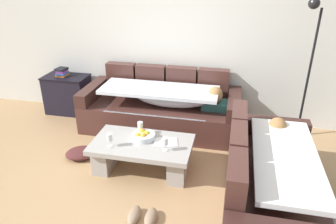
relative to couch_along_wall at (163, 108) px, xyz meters
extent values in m
plane|color=#A88257|center=(-0.08, -1.62, -0.33)|extent=(14.00, 14.00, 0.00)
cube|color=silver|center=(-0.08, 0.53, 1.02)|extent=(9.00, 0.10, 2.70)
cube|color=#472822|center=(-0.04, -0.02, -0.12)|extent=(2.33, 0.92, 0.42)
cube|color=#472822|center=(-0.78, 0.36, 0.32)|extent=(0.46, 0.16, 0.46)
cube|color=#472822|center=(-0.28, 0.36, 0.32)|extent=(0.46, 0.16, 0.46)
cube|color=#472822|center=(0.21, 0.36, 0.32)|extent=(0.46, 0.16, 0.46)
cube|color=#472822|center=(0.70, 0.36, 0.32)|extent=(0.46, 0.16, 0.46)
cube|color=#38201B|center=(-1.11, -0.02, 0.19)|extent=(0.18, 0.92, 0.20)
cube|color=#38201B|center=(1.04, -0.02, 0.19)|extent=(0.18, 0.92, 0.20)
cube|color=#2D6660|center=(0.77, -0.03, 0.14)|extent=(0.36, 0.28, 0.11)
sphere|color=#936B4C|center=(0.77, -0.07, 0.30)|extent=(0.21, 0.21, 0.21)
sphere|color=#9E7042|center=(0.77, -0.07, 0.33)|extent=(0.20, 0.20, 0.20)
ellipsoid|color=silver|center=(0.15, -0.07, 0.23)|extent=(1.10, 0.44, 0.28)
cube|color=silver|center=(-0.04, -0.09, 0.33)|extent=(1.70, 0.60, 0.05)
cube|color=silver|center=(-0.04, -0.46, -0.10)|extent=(1.44, 0.04, 0.38)
cube|color=#472822|center=(1.48, -1.52, -0.12)|extent=(0.92, 1.96, 0.42)
cube|color=#472822|center=(1.10, -2.06, 0.32)|extent=(0.16, 0.50, 0.46)
cube|color=#472822|center=(1.10, -1.52, 0.32)|extent=(0.16, 0.50, 0.46)
cube|color=#472822|center=(1.10, -0.99, 0.32)|extent=(0.16, 0.50, 0.46)
cube|color=#38201B|center=(1.48, -0.63, 0.19)|extent=(0.92, 0.18, 0.20)
cube|color=#2D6660|center=(1.49, -0.90, 0.14)|extent=(0.28, 0.36, 0.11)
sphere|color=#936B4C|center=(1.53, -0.90, 0.30)|extent=(0.21, 0.21, 0.21)
sphere|color=#9E7042|center=(1.53, -0.90, 0.33)|extent=(0.20, 0.20, 0.20)
ellipsoid|color=white|center=(1.53, -1.52, 0.23)|extent=(0.44, 1.04, 0.28)
cube|color=white|center=(1.55, -1.52, 0.33)|extent=(0.60, 1.47, 0.05)
cube|color=white|center=(1.92, -1.52, -0.10)|extent=(0.04, 1.25, 0.38)
cube|color=#9F9C97|center=(0.00, -1.11, 0.02)|extent=(1.20, 0.68, 0.06)
cube|color=#9F9C97|center=(-0.46, -1.11, -0.17)|extent=(0.20, 0.54, 0.32)
cube|color=#9F9C97|center=(0.46, -1.11, -0.17)|extent=(0.20, 0.54, 0.32)
cylinder|color=silver|center=(0.00, -1.03, 0.08)|extent=(0.28, 0.28, 0.07)
sphere|color=orange|center=(0.01, -1.07, 0.11)|extent=(0.08, 0.08, 0.08)
sphere|color=orange|center=(-0.04, -0.97, 0.11)|extent=(0.08, 0.08, 0.08)
sphere|color=gold|center=(0.03, -1.00, 0.11)|extent=(0.08, 0.08, 0.08)
sphere|color=gold|center=(-0.06, -1.07, 0.11)|extent=(0.08, 0.08, 0.08)
cylinder|color=silver|center=(-0.34, -1.28, 0.05)|extent=(0.06, 0.06, 0.01)
cylinder|color=silver|center=(-0.34, -1.28, 0.09)|extent=(0.01, 0.01, 0.07)
cylinder|color=silver|center=(-0.34, -1.28, 0.17)|extent=(0.07, 0.07, 0.08)
cylinder|color=silver|center=(0.31, -1.23, 0.05)|extent=(0.06, 0.06, 0.01)
cylinder|color=silver|center=(0.31, -1.23, 0.09)|extent=(0.01, 0.01, 0.07)
cylinder|color=silver|center=(0.31, -1.23, 0.17)|extent=(0.07, 0.07, 0.08)
cylinder|color=silver|center=(-0.07, -0.92, 0.05)|extent=(0.06, 0.06, 0.01)
cylinder|color=silver|center=(-0.07, -0.92, 0.09)|extent=(0.01, 0.01, 0.07)
cylinder|color=silver|center=(-0.07, -0.92, 0.17)|extent=(0.07, 0.07, 0.08)
cube|color=white|center=(0.28, -1.05, 0.05)|extent=(0.32, 0.27, 0.01)
cube|color=black|center=(-1.70, 0.23, -0.02)|extent=(0.70, 0.42, 0.62)
cube|color=black|center=(-1.70, 0.23, 0.30)|extent=(0.72, 0.44, 0.02)
cube|color=#B76623|center=(-1.76, 0.23, 0.33)|extent=(0.17, 0.18, 0.03)
cube|color=#2D569E|center=(-1.75, 0.23, 0.36)|extent=(0.17, 0.20, 0.03)
cube|color=#72337F|center=(-1.75, 0.23, 0.39)|extent=(0.13, 0.17, 0.04)
cube|color=black|center=(-1.76, 0.24, 0.42)|extent=(0.18, 0.20, 0.03)
cylinder|color=black|center=(1.99, 0.17, -0.32)|extent=(0.28, 0.28, 0.02)
cylinder|color=black|center=(1.99, 0.17, 0.59)|extent=(0.03, 0.03, 1.80)
sphere|color=black|center=(1.87, 0.07, 1.55)|extent=(0.14, 0.14, 0.14)
ellipsoid|color=#8C7259|center=(0.16, -1.95, -0.29)|extent=(0.13, 0.27, 0.09)
ellipsoid|color=#8C7259|center=(0.33, -1.95, -0.29)|extent=(0.13, 0.27, 0.09)
ellipsoid|color=#4C2323|center=(-0.87, -1.04, -0.27)|extent=(0.50, 0.46, 0.12)
camera|label=1|loc=(1.01, -4.23, 1.99)|focal=33.83mm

